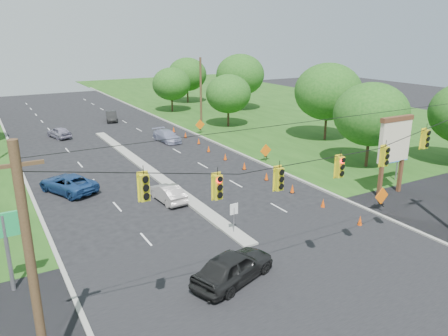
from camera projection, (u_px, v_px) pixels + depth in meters
ground at (294, 280)px, 22.21m from camera, size 160.00×160.00×0.00m
grass_right at (386, 135)px, 53.01m from camera, size 40.00×160.00×0.06m
cross_street at (294, 280)px, 22.21m from camera, size 160.00×14.00×0.02m
curb_left at (17, 162)px, 42.26m from camera, size 0.25×110.00×0.16m
curb_right at (203, 138)px, 51.84m from camera, size 0.25×110.00×0.16m
median at (149, 171)px, 39.60m from camera, size 1.00×34.00×0.18m
median_sign at (234, 213)px, 26.74m from camera, size 0.55×0.06×2.05m
signal_span at (313, 195)px, 19.88m from camera, size 25.60×0.32×9.00m
utility_pole_far_right at (201, 93)px, 55.78m from camera, size 0.28×0.28×9.00m
pylon_sign at (395, 143)px, 32.94m from camera, size 5.90×2.30×6.12m
cone_0 at (360, 221)px, 28.27m from camera, size 0.32×0.32×0.70m
cone_1 at (323, 203)px, 31.17m from camera, size 0.32×0.32×0.70m
cone_2 at (292, 189)px, 34.07m from camera, size 0.32×0.32×0.70m
cone_3 at (266, 176)px, 36.96m from camera, size 0.32×0.32×0.70m
cone_4 at (244, 166)px, 39.86m from camera, size 0.32×0.32×0.70m
cone_5 at (225, 157)px, 42.76m from camera, size 0.32×0.32×0.70m
cone_6 at (209, 149)px, 45.66m from camera, size 0.32×0.32×0.70m
cone_7 at (199, 141)px, 48.84m from camera, size 0.32×0.32×0.70m
cone_8 at (185, 135)px, 51.74m from camera, size 0.32×0.32×0.70m
cone_9 at (174, 129)px, 54.63m from camera, size 0.32×0.32×0.70m
work_sign_0 at (382, 197)px, 30.32m from camera, size 1.27×0.58×1.37m
work_sign_1 at (266, 151)px, 41.91m from camera, size 1.27×0.58×1.37m
work_sign_2 at (200, 125)px, 53.50m from camera, size 1.27×0.58×1.37m
tree_7 at (371, 114)px, 39.21m from camera, size 6.72×6.72×7.84m
tree_8 at (328, 92)px, 49.20m from camera, size 7.56×7.56×8.82m
tree_9 at (228, 94)px, 56.66m from camera, size 5.88×5.88×6.86m
tree_10 at (240, 75)px, 68.36m from camera, size 7.56×7.56×8.82m
tree_11 at (187, 74)px, 75.75m from camera, size 6.72×6.72×7.84m
tree_12 at (171, 84)px, 67.30m from camera, size 5.88×5.88×6.86m
black_sedan at (233, 267)px, 21.82m from camera, size 5.26×3.51×1.66m
white_sedan at (167, 193)px, 32.29m from camera, size 1.64×4.01×1.29m
blue_pickup at (68, 183)px, 34.13m from camera, size 4.37×5.75×1.45m
silver_car_far at (167, 136)px, 49.91m from camera, size 2.27×4.69×1.32m
silver_car_oncoming at (59, 132)px, 51.61m from camera, size 2.56×4.23×1.35m
dark_car_receding at (111, 116)px, 61.30m from camera, size 2.34×4.32×1.35m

